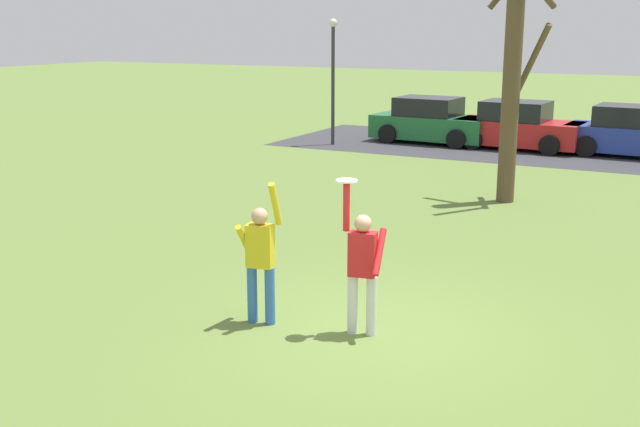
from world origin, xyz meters
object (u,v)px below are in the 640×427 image
object	(u,v)px
person_catcher	(362,264)
bare_tree_tall	(513,84)
frisbee_disc	(347,181)
parked_car_blue	(634,133)
parked_car_red	(518,127)
lamppost_by_lot	(333,69)
person_defender	(260,256)
parked_car_green	(431,122)

from	to	relation	value
person_catcher	bare_tree_tall	bearing A→B (deg)	-99.29
frisbee_disc	parked_car_blue	world-z (taller)	frisbee_disc
parked_car_red	parked_car_blue	bearing A→B (deg)	5.32
frisbee_disc	lamppost_by_lot	distance (m)	17.09
person_catcher	parked_car_blue	world-z (taller)	person_catcher
bare_tree_tall	lamppost_by_lot	bearing A→B (deg)	141.10
frisbee_disc	bare_tree_tall	xyz separation A→B (m)	(-0.11, 9.06, 0.65)
person_defender	lamppost_by_lot	xyz separation A→B (m)	(-6.56, 15.46, 1.60)
parked_car_red	lamppost_by_lot	size ratio (longest dim) A/B	0.98
person_defender	lamppost_by_lot	size ratio (longest dim) A/B	0.48
person_catcher	person_defender	size ratio (longest dim) A/B	1.02
parked_car_red	parked_car_blue	xyz separation A→B (m)	(3.61, 0.14, 0.00)
parked_car_green	lamppost_by_lot	xyz separation A→B (m)	(-2.86, -2.01, 1.86)
bare_tree_tall	lamppost_by_lot	distance (m)	9.82
person_catcher	frisbee_disc	xyz separation A→B (m)	(-0.22, -0.04, 1.11)
person_catcher	frisbee_disc	bearing A→B (deg)	0.00
person_catcher	frisbee_disc	size ratio (longest dim) A/B	7.42
parked_car_red	bare_tree_tall	xyz separation A→B (m)	(1.72, -8.17, 2.02)
person_catcher	parked_car_red	bearing A→B (deg)	-94.57
frisbee_disc	parked_car_blue	bearing A→B (deg)	84.15
person_catcher	lamppost_by_lot	bearing A→B (deg)	-73.67
person_defender	frisbee_disc	xyz separation A→B (m)	(1.19, 0.24, 1.11)
person_defender	bare_tree_tall	world-z (taller)	bare_tree_tall
parked_car_blue	bare_tree_tall	size ratio (longest dim) A/B	0.68
person_catcher	frisbee_disc	world-z (taller)	frisbee_disc
person_defender	parked_car_red	world-z (taller)	person_defender
bare_tree_tall	parked_car_blue	bearing A→B (deg)	77.22
lamppost_by_lot	parked_car_red	bearing A→B (deg)	18.71
person_defender	person_catcher	bearing A→B (deg)	0.00
parked_car_green	parked_car_red	bearing A→B (deg)	2.98
parked_car_green	person_catcher	bearing A→B (deg)	-70.29
frisbee_disc	parked_car_green	size ratio (longest dim) A/B	0.07
person_defender	parked_car_blue	world-z (taller)	person_defender
parked_car_green	parked_car_blue	bearing A→B (deg)	4.25
person_catcher	parked_car_red	distance (m)	17.31
parked_car_green	lamppost_by_lot	world-z (taller)	lamppost_by_lot
frisbee_disc	parked_car_red	world-z (taller)	frisbee_disc
parked_car_green	bare_tree_tall	world-z (taller)	bare_tree_tall
parked_car_green	parked_car_blue	xyz separation A→B (m)	(6.67, 0.13, 0.00)
person_defender	parked_car_red	size ratio (longest dim) A/B	0.49
parked_car_red	bare_tree_tall	world-z (taller)	bare_tree_tall
person_defender	lamppost_by_lot	distance (m)	16.87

